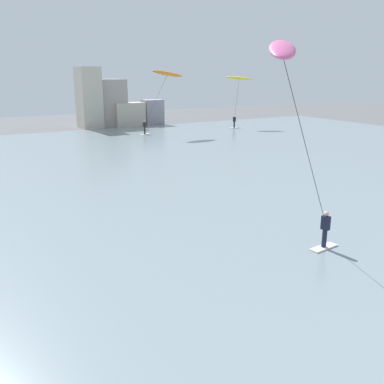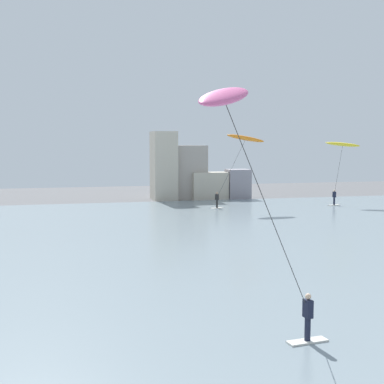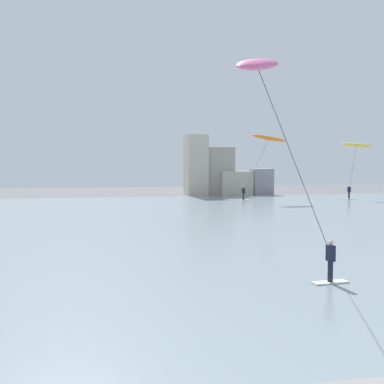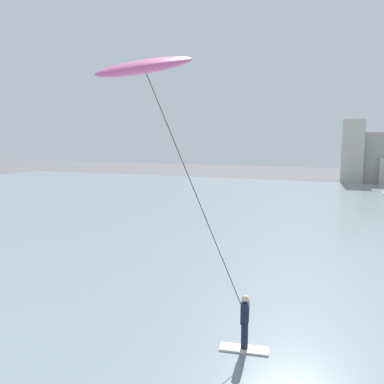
# 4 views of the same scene
# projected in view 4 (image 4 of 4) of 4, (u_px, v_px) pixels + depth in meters

# --- Properties ---
(water_bay) EXTENTS (84.00, 52.00, 0.10)m
(water_bay) POSITION_uv_depth(u_px,v_px,m) (261.00, 222.00, 28.52)
(water_bay) COLOR gray
(water_bay) RESTS_ON ground
(far_shore_buildings) EXTENTS (11.45, 4.37, 7.96)m
(far_shore_buildings) POSITION_uv_depth(u_px,v_px,m) (374.00, 158.00, 51.59)
(far_shore_buildings) COLOR beige
(far_shore_buildings) RESTS_ON ground
(kitesurfer_pink) EXTENTS (5.00, 2.81, 8.60)m
(kitesurfer_pink) POSITION_uv_depth(u_px,v_px,m) (157.00, 95.00, 11.40)
(kitesurfer_pink) COLOR silver
(kitesurfer_pink) RESTS_ON water_bay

